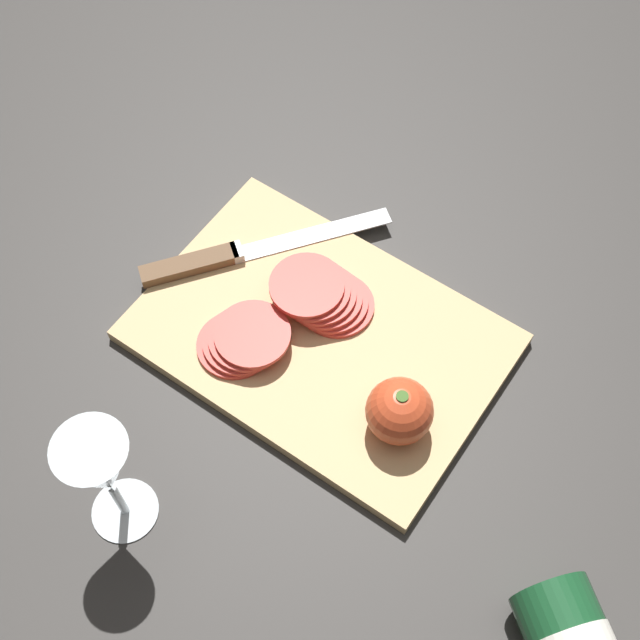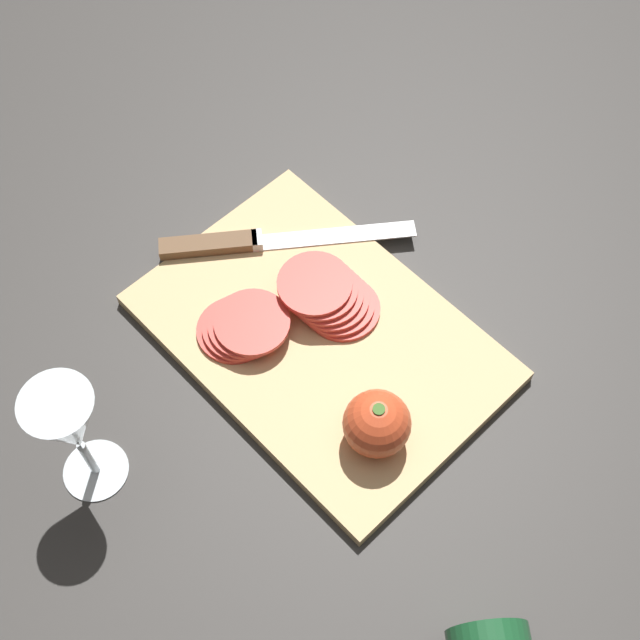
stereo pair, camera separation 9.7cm
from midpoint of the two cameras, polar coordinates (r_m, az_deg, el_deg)
The scene contains 7 objects.
ground_plane at distance 0.97m, azimuth -0.21°, elevation -5.38°, with size 3.00×3.00×0.00m, color #383533.
cutting_board at distance 1.00m, azimuth -2.76°, elevation -1.35°, with size 0.39×0.27×0.02m.
wine_glass at distance 0.86m, azimuth -16.98°, elevation -9.57°, with size 0.07×0.07×0.17m.
whole_tomato at distance 0.91m, azimuth 2.09°, elevation -6.12°, with size 0.07×0.07×0.07m.
knife at distance 1.05m, azimuth -9.36°, elevation 3.68°, with size 0.20×0.26×0.01m.
tomato_slice_stack_near at distance 0.98m, azimuth -7.73°, elevation -1.50°, with size 0.10×0.10×0.02m.
tomato_slice_stack_far at distance 1.00m, azimuth -2.63°, elevation 1.35°, with size 0.12×0.10×0.04m.
Camera 1 is at (-0.20, 0.36, 0.88)m, focal length 50.00 mm.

